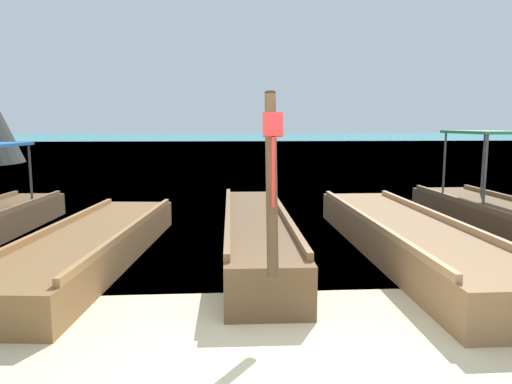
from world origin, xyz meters
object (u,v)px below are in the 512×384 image
at_px(longtail_boat_red_ribbon, 256,234).
at_px(longtail_boat_yellow_ribbon, 501,215).
at_px(longtail_boat_green_ribbon, 406,238).
at_px(longtail_boat_violet_ribbon, 93,246).

relative_size(longtail_boat_red_ribbon, longtail_boat_yellow_ribbon, 1.01).
xyz_separation_m(longtail_boat_red_ribbon, longtail_boat_yellow_ribbon, (5.12, 1.34, -0.00)).
height_order(longtail_boat_red_ribbon, longtail_boat_green_ribbon, longtail_boat_green_ribbon).
relative_size(longtail_boat_green_ribbon, longtail_boat_yellow_ribbon, 1.18).
height_order(longtail_boat_violet_ribbon, longtail_boat_yellow_ribbon, longtail_boat_violet_ribbon).
relative_size(longtail_boat_red_ribbon, longtail_boat_green_ribbon, 0.86).
distance_m(longtail_boat_violet_ribbon, longtail_boat_red_ribbon, 2.66).
xyz_separation_m(longtail_boat_violet_ribbon, longtail_boat_yellow_ribbon, (7.75, 1.73, 0.06)).
bearing_deg(longtail_boat_yellow_ribbon, longtail_boat_green_ribbon, -147.27).
distance_m(longtail_boat_red_ribbon, longtail_boat_yellow_ribbon, 5.29).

